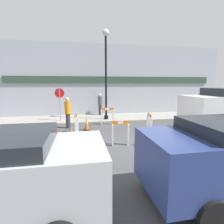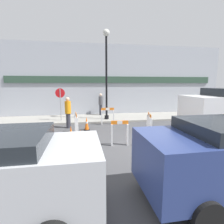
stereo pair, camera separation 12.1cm
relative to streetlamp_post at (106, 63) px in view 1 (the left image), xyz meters
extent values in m
plane|color=#424244|center=(1.05, -5.27, -3.80)|extent=(60.00, 60.00, 0.00)
cube|color=gray|center=(1.05, 0.69, -3.74)|extent=(18.00, 2.92, 0.11)
cube|color=#A3A8B2|center=(1.05, 2.23, -1.05)|extent=(18.00, 0.12, 5.50)
cube|color=#2D4738|center=(1.05, 2.12, -1.00)|extent=(16.20, 0.10, 0.50)
cylinder|color=black|center=(0.00, 0.00, -3.56)|extent=(0.29, 0.29, 0.24)
cylinder|color=black|center=(0.00, 0.00, -0.99)|extent=(0.13, 0.13, 5.39)
sphere|color=silver|center=(0.00, 0.00, 1.88)|extent=(0.44, 0.44, 0.44)
cylinder|color=gray|center=(-3.00, 0.04, -2.65)|extent=(0.06, 0.06, 2.06)
cylinder|color=red|center=(-3.00, 0.04, -1.89)|extent=(0.60, 0.03, 0.60)
cube|color=white|center=(0.27, -1.14, -3.35)|extent=(0.06, 0.13, 0.89)
cube|color=white|center=(-0.46, -1.11, -3.35)|extent=(0.06, 0.13, 0.89)
cube|color=orange|center=(-0.09, -1.13, -2.83)|extent=(0.78, 0.05, 0.15)
cube|color=white|center=(-0.09, -1.13, -2.83)|extent=(0.24, 0.04, 0.14)
cube|color=white|center=(-1.96, -2.58, -3.34)|extent=(0.14, 0.07, 0.91)
cube|color=white|center=(-1.90, -3.26, -3.34)|extent=(0.14, 0.07, 0.91)
cube|color=orange|center=(-1.93, -2.92, -2.81)|extent=(0.09, 0.73, 0.15)
cube|color=white|center=(-1.93, -2.92, -2.81)|extent=(0.05, 0.22, 0.14)
cube|color=white|center=(-0.47, -4.85, -3.36)|extent=(0.07, 0.14, 0.89)
cube|color=white|center=(0.16, -4.90, -3.36)|extent=(0.07, 0.14, 0.89)
cube|color=orange|center=(-0.15, -4.87, -2.84)|extent=(0.70, 0.08, 0.15)
cube|color=white|center=(-0.15, -4.87, -2.84)|extent=(0.21, 0.05, 0.14)
cube|color=white|center=(1.71, -3.58, -3.39)|extent=(0.14, 0.09, 0.82)
cube|color=white|center=(1.91, -2.69, -3.39)|extent=(0.14, 0.09, 0.82)
cube|color=orange|center=(1.81, -3.14, -2.90)|extent=(0.24, 0.95, 0.15)
cube|color=white|center=(1.81, -3.14, -2.90)|extent=(0.09, 0.29, 0.14)
cube|color=black|center=(0.98, -4.64, -3.78)|extent=(0.30, 0.30, 0.04)
cone|color=orange|center=(0.98, -4.64, -3.48)|extent=(0.22, 0.23, 0.57)
cylinder|color=white|center=(0.98, -4.64, -3.45)|extent=(0.13, 0.13, 0.08)
cube|color=black|center=(-1.74, -4.03, -3.78)|extent=(0.30, 0.30, 0.04)
cone|color=orange|center=(-1.74, -4.03, -3.53)|extent=(0.22, 0.23, 0.46)
cylinder|color=white|center=(-1.74, -4.03, -3.51)|extent=(0.13, 0.13, 0.06)
cube|color=black|center=(-1.41, -2.25, -3.78)|extent=(0.30, 0.30, 0.04)
cone|color=orange|center=(-1.41, -2.25, -3.41)|extent=(0.22, 0.22, 0.70)
cylinder|color=white|center=(-1.41, -2.25, -3.37)|extent=(0.13, 0.13, 0.10)
cube|color=black|center=(0.62, -5.06, -3.78)|extent=(0.30, 0.30, 0.04)
cone|color=orange|center=(0.62, -5.06, -3.48)|extent=(0.23, 0.22, 0.55)
cylinder|color=white|center=(0.62, -5.06, -3.46)|extent=(0.13, 0.13, 0.08)
cube|color=black|center=(-2.14, -4.08, -3.78)|extent=(0.30, 0.30, 0.04)
cone|color=orange|center=(-2.14, -4.08, -3.42)|extent=(0.22, 0.23, 0.67)
cylinder|color=white|center=(-2.14, -4.08, -3.39)|extent=(0.13, 0.13, 0.09)
cylinder|color=#33333D|center=(-2.42, -1.60, -3.38)|extent=(0.33, 0.33, 0.83)
cylinder|color=orange|center=(-2.42, -1.60, -2.62)|extent=(0.46, 0.46, 0.70)
sphere|color=#DBAD89|center=(-2.42, -1.60, -2.16)|extent=(0.31, 0.31, 0.23)
cylinder|color=#33333D|center=(-0.21, 1.65, -3.29)|extent=(0.29, 0.29, 0.78)
cylinder|color=#4C4C51|center=(-0.21, 1.65, -2.58)|extent=(0.41, 0.41, 0.65)
sphere|color=beige|center=(-0.21, 1.65, -2.14)|extent=(0.27, 0.27, 0.22)
cylinder|color=black|center=(-2.11, -7.60, -3.50)|extent=(0.60, 0.18, 0.60)
cylinder|color=black|center=(0.39, -7.58, -3.50)|extent=(0.60, 0.18, 0.60)
cylinder|color=black|center=(0.39, -9.29, -3.50)|extent=(0.60, 0.18, 0.60)
cylinder|color=black|center=(4.11, -3.49, -3.50)|extent=(0.60, 0.18, 0.60)
cylinder|color=black|center=(4.11, -5.41, -3.50)|extent=(0.60, 0.18, 0.60)
camera|label=1|loc=(-1.75, -11.55, -1.29)|focal=28.00mm
camera|label=2|loc=(-1.63, -11.57, -1.29)|focal=28.00mm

